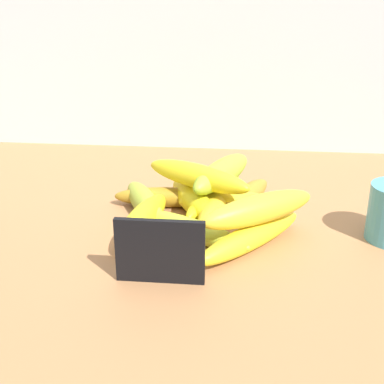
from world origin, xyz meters
TOP-DOWN VIEW (x-y plane):
  - counter_top at (0.00, 0.00)cm, footprint 110.00×76.00cm
  - chalkboard_sign at (5.74, -17.25)cm, footprint 11.00×1.80cm
  - banana_0 at (11.31, 0.18)cm, footprint 5.91×16.53cm
  - banana_1 at (13.46, 3.22)cm, footprint 16.06×4.47cm
  - banana_2 at (0.09, 2.75)cm, footprint 10.41×15.68cm
  - banana_3 at (8.40, -5.85)cm, footprint 18.38×12.63cm
  - banana_4 at (10.95, 7.02)cm, footprint 10.30×20.77cm
  - banana_5 at (16.88, -7.56)cm, footprint 16.15×18.33cm
  - banana_6 at (7.60, 4.33)cm, footprint 10.74×16.40cm
  - banana_7 at (3.31, 5.57)cm, footprint 17.65×4.18cm
  - banana_8 at (1.03, -4.16)cm, footprint 7.10×18.05cm
  - banana_9 at (15.92, 6.66)cm, footprint 10.11×16.06cm
  - banana_10 at (12.06, 6.55)cm, footprint 10.99×17.57cm
  - banana_11 at (17.79, -6.53)cm, footprint 17.25×14.28cm
  - banana_12 at (8.42, 3.54)cm, footprint 18.24×12.99cm

SIDE VIEW (x-z plane):
  - counter_top at x=0.00cm, z-range 0.00..3.00cm
  - banana_3 at x=8.40cm, z-range 3.00..6.27cm
  - banana_7 at x=3.31cm, z-range 3.00..6.32cm
  - banana_9 at x=15.92cm, z-range 3.00..6.51cm
  - banana_5 at x=16.88cm, z-range 3.00..6.55cm
  - banana_4 at x=10.95cm, z-range 3.00..6.64cm
  - banana_2 at x=0.09cm, z-range 3.00..6.84cm
  - banana_0 at x=11.31cm, z-range 3.00..6.85cm
  - banana_1 at x=13.46cm, z-range 3.00..7.04cm
  - banana_8 at x=1.03cm, z-range 3.00..7.07cm
  - banana_6 at x=7.60cm, z-range 3.00..7.37cm
  - chalkboard_sign at x=5.74cm, z-range 2.66..11.06cm
  - banana_11 at x=17.79cm, z-range 6.55..10.61cm
  - banana_10 at x=12.06cm, z-range 6.64..10.98cm
  - banana_12 at x=8.42cm, z-range 7.37..11.21cm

